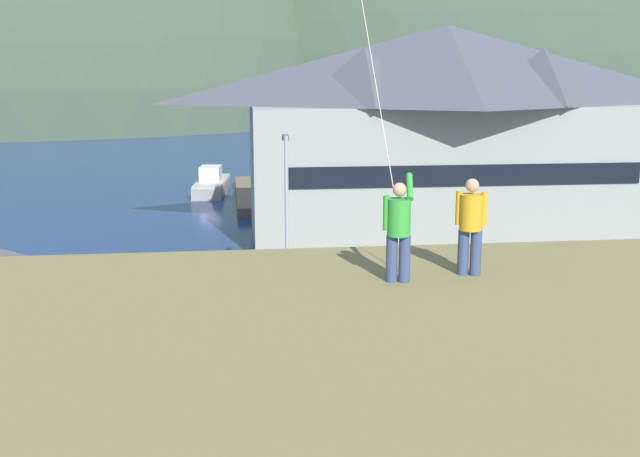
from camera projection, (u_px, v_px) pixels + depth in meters
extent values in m
plane|color=#66604C|center=(312.00, 410.00, 23.21)|extent=(600.00, 600.00, 0.00)
cube|color=gray|center=(297.00, 348.00, 28.05)|extent=(40.00, 20.00, 0.10)
cube|color=navy|center=(251.00, 158.00, 81.43)|extent=(360.00, 84.00, 0.03)
ellipsoid|color=#42513D|center=(533.00, 114.00, 144.28)|extent=(128.81, 59.63, 83.11)
cube|color=#999E99|center=(443.00, 170.00, 45.38)|extent=(22.10, 9.77, 7.66)
cube|color=black|center=(468.00, 175.00, 40.61)|extent=(18.71, 0.25, 1.10)
pyramid|color=#4C4C56|center=(447.00, 64.00, 44.11)|extent=(23.43, 10.74, 4.31)
pyramid|color=#4C4C56|center=(364.00, 76.00, 42.10)|extent=(5.31, 5.31, 3.01)
pyramid|color=#4C4C56|center=(542.00, 76.00, 43.13)|extent=(5.31, 5.31, 3.01)
cube|color=#70604C|center=(258.00, 195.00, 57.40)|extent=(3.20, 14.05, 0.70)
cube|color=#A8A399|center=(212.00, 188.00, 59.99)|extent=(2.90, 6.94, 0.90)
cube|color=#B7B2A8|center=(212.00, 181.00, 59.88)|extent=(2.81, 6.73, 0.16)
cube|color=silver|center=(211.00, 174.00, 59.25)|extent=(1.73, 2.18, 1.10)
cube|color=#A8A399|center=(303.00, 193.00, 57.65)|extent=(2.58, 6.16, 0.90)
cube|color=#B7B2A8|center=(303.00, 186.00, 57.53)|extent=(2.50, 5.97, 0.16)
cube|color=silver|center=(303.00, 178.00, 56.96)|extent=(1.53, 1.93, 1.10)
cube|color=slate|center=(376.00, 361.00, 24.73)|extent=(4.21, 1.82, 0.80)
cube|color=#5B5B5F|center=(372.00, 339.00, 24.55)|extent=(2.11, 1.61, 0.70)
cube|color=black|center=(372.00, 340.00, 24.56)|extent=(2.15, 1.64, 0.32)
cylinder|color=black|center=(425.00, 383.00, 24.07)|extent=(0.64, 0.22, 0.64)
cylinder|color=black|center=(412.00, 361.00, 25.85)|extent=(0.64, 0.22, 0.64)
cylinder|color=black|center=(337.00, 387.00, 23.77)|extent=(0.64, 0.22, 0.64)
cylinder|color=black|center=(329.00, 364.00, 25.56)|extent=(0.64, 0.22, 0.64)
cube|color=black|center=(470.00, 306.00, 30.28)|extent=(4.20, 1.80, 0.80)
cube|color=black|center=(467.00, 287.00, 30.11)|extent=(2.10, 1.60, 0.70)
cube|color=black|center=(467.00, 288.00, 30.11)|extent=(2.14, 1.63, 0.32)
cylinder|color=black|center=(512.00, 322.00, 29.63)|extent=(0.64, 0.22, 0.64)
cylinder|color=black|center=(496.00, 307.00, 31.41)|extent=(0.64, 0.22, 0.64)
cylinder|color=black|center=(441.00, 325.00, 29.32)|extent=(0.64, 0.22, 0.64)
cylinder|color=black|center=(429.00, 309.00, 31.11)|extent=(0.64, 0.22, 0.64)
cube|color=black|center=(198.00, 308.00, 30.06)|extent=(4.28, 1.98, 0.80)
cube|color=black|center=(201.00, 289.00, 29.91)|extent=(2.17, 1.69, 0.70)
cube|color=black|center=(201.00, 290.00, 29.92)|extent=(2.21, 1.73, 0.32)
cylinder|color=black|center=(165.00, 311.00, 30.94)|extent=(0.65, 0.25, 0.64)
cylinder|color=black|center=(159.00, 326.00, 29.15)|extent=(0.65, 0.25, 0.64)
cylinder|color=black|center=(235.00, 309.00, 31.13)|extent=(0.65, 0.25, 0.64)
cylinder|color=black|center=(233.00, 325.00, 29.34)|extent=(0.65, 0.25, 0.64)
cube|color=#B28923|center=(158.00, 392.00, 22.49)|extent=(4.25, 1.91, 0.80)
cube|color=olive|center=(151.00, 367.00, 22.32)|extent=(2.14, 1.66, 0.70)
cube|color=black|center=(151.00, 368.00, 22.33)|extent=(2.19, 1.69, 0.32)
cylinder|color=black|center=(204.00, 417.00, 21.80)|extent=(0.65, 0.24, 0.64)
cylinder|color=black|center=(208.00, 390.00, 23.59)|extent=(0.65, 0.24, 0.64)
cylinder|color=black|center=(104.00, 421.00, 21.57)|extent=(0.65, 0.24, 0.64)
cylinder|color=black|center=(115.00, 393.00, 23.35)|extent=(0.65, 0.24, 0.64)
cube|color=#9EA3A8|center=(627.00, 304.00, 30.51)|extent=(4.23, 1.87, 0.80)
cube|color=gray|center=(625.00, 285.00, 30.33)|extent=(2.12, 1.63, 0.70)
cube|color=black|center=(625.00, 286.00, 30.34)|extent=(2.17, 1.67, 0.32)
cylinder|color=black|center=(603.00, 323.00, 29.57)|extent=(0.64, 0.23, 0.64)
cylinder|color=black|center=(583.00, 307.00, 31.35)|extent=(0.64, 0.23, 0.64)
cube|color=#9EA3A8|center=(617.00, 370.00, 24.09)|extent=(4.32, 2.09, 0.80)
cube|color=gray|center=(614.00, 347.00, 23.90)|extent=(2.21, 1.74, 0.70)
cube|color=black|center=(614.00, 348.00, 23.91)|extent=(2.25, 1.78, 0.32)
cylinder|color=black|center=(639.00, 367.00, 25.30)|extent=(0.65, 0.26, 0.64)
cylinder|color=black|center=(590.00, 398.00, 23.04)|extent=(0.65, 0.26, 0.64)
cylinder|color=black|center=(560.00, 373.00, 24.81)|extent=(0.65, 0.26, 0.64)
cube|color=navy|center=(71.00, 330.00, 27.57)|extent=(4.24, 1.88, 0.80)
cube|color=navy|center=(65.00, 310.00, 27.39)|extent=(2.13, 1.64, 0.70)
cube|color=black|center=(65.00, 311.00, 27.40)|extent=(2.17, 1.68, 0.32)
cylinder|color=black|center=(107.00, 349.00, 26.89)|extent=(0.64, 0.23, 0.64)
cylinder|color=black|center=(116.00, 331.00, 28.67)|extent=(0.64, 0.23, 0.64)
cylinder|color=black|center=(25.00, 352.00, 26.63)|extent=(0.64, 0.23, 0.64)
cylinder|color=black|center=(39.00, 333.00, 28.42)|extent=(0.64, 0.23, 0.64)
cylinder|color=#ADADB2|center=(287.00, 220.00, 32.64)|extent=(0.16, 0.16, 6.96)
cube|color=#4C4C51|center=(285.00, 137.00, 32.26)|extent=(0.24, 0.70, 0.20)
cylinder|color=#384770|center=(392.00, 259.00, 13.58)|extent=(0.20, 0.20, 0.82)
cylinder|color=#384770|center=(404.00, 259.00, 13.57)|extent=(0.20, 0.20, 0.82)
cylinder|color=green|center=(399.00, 217.00, 13.42)|extent=(0.40, 0.40, 0.64)
sphere|color=tan|center=(400.00, 190.00, 13.31)|extent=(0.24, 0.24, 0.24)
cylinder|color=green|center=(410.00, 187.00, 13.47)|extent=(0.20, 0.57, 0.43)
cylinder|color=green|center=(386.00, 213.00, 13.41)|extent=(0.11, 0.11, 0.60)
cylinder|color=#384770|center=(463.00, 252.00, 14.04)|extent=(0.20, 0.20, 0.82)
cylinder|color=#384770|center=(476.00, 253.00, 13.99)|extent=(0.20, 0.20, 0.82)
cylinder|color=gold|center=(471.00, 212.00, 13.86)|extent=(0.40, 0.40, 0.64)
sphere|color=tan|center=(472.00, 185.00, 13.75)|extent=(0.24, 0.24, 0.24)
cylinder|color=gold|center=(459.00, 208.00, 13.89)|extent=(0.11, 0.11, 0.60)
cylinder|color=gold|center=(484.00, 209.00, 13.79)|extent=(0.11, 0.11, 0.60)
cylinder|color=silver|center=(367.00, 31.00, 15.85)|extent=(0.58, 5.93, 8.66)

